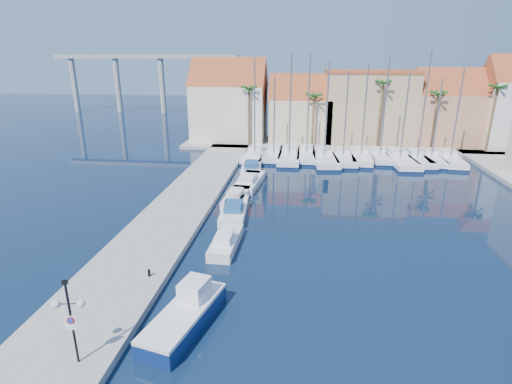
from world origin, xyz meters
TOP-DOWN VIEW (x-y plane):
  - ground at (0.00, 0.00)m, footprint 260.00×260.00m
  - quay_west at (-9.00, 13.50)m, footprint 6.00×77.00m
  - shore_north at (10.00, 48.00)m, footprint 54.00×16.00m
  - lamp_post at (-7.55, -6.46)m, footprint 1.47×0.58m
  - bollard at (-7.09, 1.33)m, footprint 0.19×0.19m
  - fishing_boat at (-3.47, -2.64)m, footprint 3.53×6.63m
  - motorboat_west_0 at (-3.09, 6.95)m, footprint 1.92×5.59m
  - motorboat_west_1 at (-3.57, 13.66)m, footprint 2.58×6.96m
  - motorboat_west_2 at (-3.99, 17.29)m, footprint 2.27×6.08m
  - motorboat_west_3 at (-3.41, 22.63)m, footprint 3.08×7.62m
  - motorboat_west_4 at (-3.90, 28.77)m, footprint 2.96×7.66m
  - motorboat_west_5 at (-3.79, 33.20)m, footprint 1.87×5.57m
  - sailboat_0 at (-4.23, 35.77)m, footprint 3.20×10.02m
  - sailboat_1 at (-1.54, 36.16)m, footprint 2.68×9.10m
  - sailboat_2 at (0.67, 35.66)m, footprint 3.01×11.28m
  - sailboat_3 at (3.15, 36.63)m, footprint 2.74×9.90m
  - sailboat_4 at (5.56, 35.35)m, footprint 4.17×12.23m
  - sailboat_5 at (8.21, 35.83)m, footprint 3.32×10.73m
  - sailboat_6 at (10.83, 36.38)m, footprint 3.45×10.54m
  - sailboat_7 at (13.48, 36.72)m, footprint 2.32×8.43m
  - sailboat_8 at (15.93, 35.75)m, footprint 3.87×12.19m
  - sailboat_9 at (18.35, 35.97)m, footprint 3.40×10.10m
  - sailboat_10 at (20.42, 36.50)m, footprint 2.89×9.66m
  - sailboat_11 at (22.84, 36.26)m, footprint 3.32×10.12m
  - building_0 at (-10.00, 47.00)m, footprint 12.30×9.00m
  - building_1 at (2.00, 47.00)m, footprint 10.30×8.00m
  - building_2 at (13.00, 48.00)m, footprint 14.20×10.20m
  - building_3 at (25.00, 47.00)m, footprint 10.30×8.00m
  - building_4 at (34.00, 46.00)m, footprint 8.30×8.00m
  - palm_0 at (-6.00, 42.00)m, footprint 2.60×2.60m
  - palm_1 at (4.00, 42.00)m, footprint 2.60×2.60m
  - palm_2 at (14.00, 42.00)m, footprint 2.60×2.60m
  - palm_3 at (22.00, 42.00)m, footprint 2.60×2.60m
  - palm_4 at (30.00, 42.00)m, footprint 2.60×2.60m
  - viaduct at (-39.07, 82.00)m, footprint 48.00×2.20m

SIDE VIEW (x-z plane):
  - ground at x=0.00m, z-range 0.00..0.00m
  - quay_west at x=-9.00m, z-range 0.00..0.50m
  - shore_north at x=10.00m, z-range 0.00..0.50m
  - motorboat_west_0 at x=-3.09m, z-range -0.19..1.21m
  - motorboat_west_1 at x=-3.57m, z-range -0.19..1.21m
  - motorboat_west_2 at x=-3.99m, z-range -0.19..1.21m
  - motorboat_west_3 at x=-3.41m, z-range -0.19..1.21m
  - motorboat_west_4 at x=-3.90m, z-range -0.19..1.21m
  - motorboat_west_5 at x=-3.79m, z-range -0.19..1.21m
  - sailboat_8 at x=15.93m, z-range -5.51..6.62m
  - sailboat_4 at x=5.56m, z-range -6.14..7.28m
  - sailboat_5 at x=8.21m, z-range -5.54..6.68m
  - sailboat_10 at x=20.42m, z-range -5.11..6.26m
  - sailboat_1 at x=-1.54m, z-range -5.13..6.30m
  - sailboat_6 at x=10.83m, z-range -6.00..7.17m
  - sailboat_11 at x=22.84m, z-range -5.77..6.95m
  - sailboat_2 at x=0.67m, z-range -6.69..7.87m
  - sailboat_0 at x=-4.23m, z-range -6.35..7.56m
  - sailboat_3 at x=3.15m, z-range -6.60..7.83m
  - sailboat_9 at x=18.35m, z-range -6.82..8.06m
  - sailboat_7 at x=13.48m, z-range -6.40..7.69m
  - fishing_boat at x=-3.47m, z-range -0.37..1.84m
  - bollard at x=-7.09m, z-range 0.50..0.97m
  - lamp_post at x=-7.55m, z-range 1.18..5.56m
  - building_1 at x=2.00m, z-range -0.20..10.80m
  - building_3 at x=25.00m, z-range -0.14..11.86m
  - building_2 at x=13.00m, z-range 0.51..12.01m
  - building_0 at x=-10.00m, z-range -0.23..13.27m
  - building_4 at x=34.00m, z-range -0.03..13.97m
  - palm_1 at x=4.00m, z-range 3.56..12.71m
  - palm_3 at x=22.00m, z-range 3.78..13.43m
  - palm_0 at x=-6.00m, z-range 4.00..14.15m
  - palm_4 at x=30.00m, z-range 4.22..14.87m
  - palm_2 at x=14.00m, z-range 4.44..15.59m
  - viaduct at x=-39.07m, z-range 3.02..17.47m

